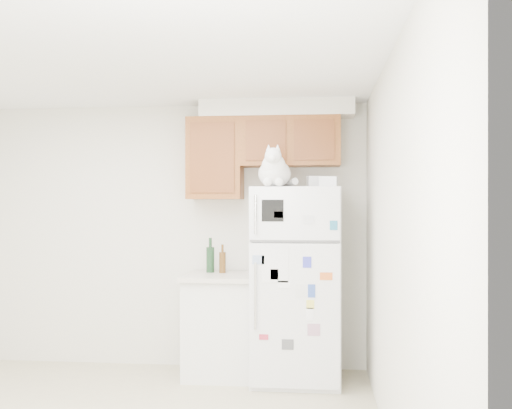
# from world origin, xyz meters

# --- Properties ---
(room_shell) EXTENTS (3.84, 4.04, 2.52)m
(room_shell) POSITION_xyz_m (0.12, 0.24, 1.67)
(room_shell) COLOR silver
(room_shell) RESTS_ON ground_plane
(refrigerator) EXTENTS (0.76, 0.78, 1.70)m
(refrigerator) POSITION_xyz_m (1.26, 1.61, 0.85)
(refrigerator) COLOR white
(refrigerator) RESTS_ON ground_plane
(base_counter) EXTENTS (0.64, 0.64, 0.92)m
(base_counter) POSITION_xyz_m (0.57, 1.68, 0.46)
(base_counter) COLOR white
(base_counter) RESTS_ON ground_plane
(cat) EXTENTS (0.34, 0.50, 0.35)m
(cat) POSITION_xyz_m (1.08, 1.37, 1.83)
(cat) COLOR white
(cat) RESTS_ON refrigerator
(storage_box_back) EXTENTS (0.20, 0.16, 0.10)m
(storage_box_back) POSITION_xyz_m (1.45, 1.66, 1.75)
(storage_box_back) COLOR white
(storage_box_back) RESTS_ON refrigerator
(storage_box_front) EXTENTS (0.16, 0.13, 0.09)m
(storage_box_front) POSITION_xyz_m (1.54, 1.51, 1.74)
(storage_box_front) COLOR white
(storage_box_front) RESTS_ON refrigerator
(bottle_green) EXTENTS (0.07, 0.07, 0.32)m
(bottle_green) POSITION_xyz_m (0.46, 1.81, 1.08)
(bottle_green) COLOR #19381E
(bottle_green) RESTS_ON base_counter
(bottle_amber) EXTENTS (0.06, 0.06, 0.26)m
(bottle_amber) POSITION_xyz_m (0.57, 1.78, 1.05)
(bottle_amber) COLOR #593814
(bottle_amber) RESTS_ON base_counter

